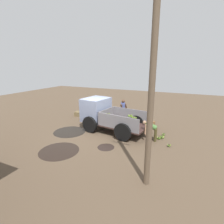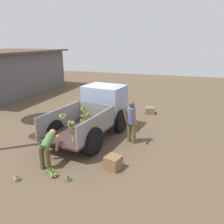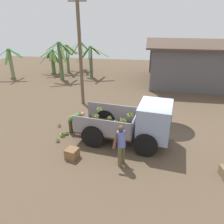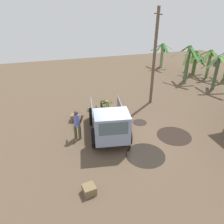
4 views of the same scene
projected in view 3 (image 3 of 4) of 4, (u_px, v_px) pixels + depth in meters
The scene contains 20 objects.
ground at pixel (145, 136), 10.40m from camera, with size 36.00×36.00×0.00m, color brown.
mud_patch_0 at pixel (152, 111), 12.95m from camera, with size 1.90×1.90×0.01m, color black.
mud_patch_1 at pixel (175, 131), 10.81m from camera, with size 1.93×1.93×0.01m, color black.
mud_patch_2 at pixel (118, 119), 12.06m from camera, with size 0.85×0.85×0.01m, color #2D231E.
cargo_truck at pixel (143, 123), 9.42m from camera, with size 4.26×2.46×1.95m.
warehouse_shed at pixel (214, 54), 17.15m from camera, with size 9.65×6.61×3.16m.
utility_pole at pixel (80, 52), 12.72m from camera, with size 1.02×0.20×6.36m.
banana_palm_0 at pixel (91, 61), 19.05m from camera, with size 2.79×2.27×2.73m.
banana_palm_1 at pixel (53, 61), 20.36m from camera, with size 2.53×2.15×2.26m.
banana_palm_2 at pixel (81, 55), 21.59m from camera, with size 2.31×2.48×2.74m.
banana_palm_3 at pixel (61, 60), 18.21m from camera, with size 2.29×2.28×3.17m.
banana_palm_4 at pixel (11, 63), 18.92m from camera, with size 2.46×2.25×2.53m.
banana_palm_5 at pixel (67, 57), 20.61m from camera, with size 2.89×2.40×2.60m.
person_foreground_visitor at pixel (121, 143), 8.11m from camera, with size 0.53×0.71×1.68m.
person_worker_loading at pixel (75, 120), 10.44m from camera, with size 0.80×0.54×1.09m.
banana_bunch_on_ground_0 at pixel (58, 140), 9.89m from camera, with size 0.19×0.19×0.16m.
banana_bunch_on_ground_1 at pixel (59, 125), 11.18m from camera, with size 0.21×0.20×0.16m.
banana_bunch_on_ground_2 at pixel (62, 135), 10.31m from camera, with size 0.25×0.27×0.19m.
banana_bunch_on_ground_3 at pixel (66, 133), 10.48m from camera, with size 0.23×0.23×0.15m.
wooden_crate_0 at pixel (72, 153), 8.77m from camera, with size 0.46×0.46×0.41m, color brown.
Camera 3 is at (-0.19, -9.10, 5.40)m, focal length 35.00 mm.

